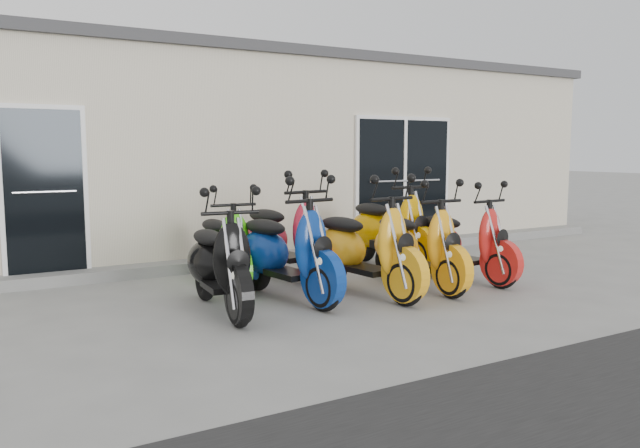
{
  "coord_description": "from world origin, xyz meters",
  "views": [
    {
      "loc": [
        -4.14,
        -6.55,
        1.73
      ],
      "look_at": [
        0.0,
        0.6,
        0.75
      ],
      "focal_mm": 35.0,
      "sensor_mm": 36.0,
      "label": 1
    }
  ],
  "objects_px": {
    "scooter_front_orange_a": "(365,234)",
    "scooter_back_red": "(285,225)",
    "scooter_front_black": "(219,249)",
    "scooter_back_green": "(223,234)",
    "scooter_front_red": "(463,230)",
    "scooter_front_orange_b": "(417,233)",
    "scooter_front_blue": "(286,237)",
    "scooter_back_yellow": "(390,217)"
  },
  "relations": [
    {
      "from": "scooter_front_orange_a",
      "to": "scooter_back_red",
      "type": "xyz_separation_m",
      "value": [
        -0.43,
        1.26,
        0.01
      ]
    },
    {
      "from": "scooter_front_black",
      "to": "scooter_front_orange_a",
      "type": "xyz_separation_m",
      "value": [
        1.79,
        -0.11,
        0.05
      ]
    },
    {
      "from": "scooter_back_green",
      "to": "scooter_front_red",
      "type": "bearing_deg",
      "value": -21.72
    },
    {
      "from": "scooter_front_black",
      "to": "scooter_front_orange_a",
      "type": "distance_m",
      "value": 1.8
    },
    {
      "from": "scooter_front_orange_a",
      "to": "scooter_back_green",
      "type": "xyz_separation_m",
      "value": [
        -1.25,
        1.37,
        -0.07
      ]
    },
    {
      "from": "scooter_front_orange_a",
      "to": "scooter_front_orange_b",
      "type": "height_order",
      "value": "scooter_front_orange_a"
    },
    {
      "from": "scooter_back_red",
      "to": "scooter_front_orange_a",
      "type": "bearing_deg",
      "value": -79.76
    },
    {
      "from": "scooter_front_blue",
      "to": "scooter_front_orange_b",
      "type": "bearing_deg",
      "value": -17.89
    },
    {
      "from": "scooter_front_blue",
      "to": "scooter_back_green",
      "type": "distance_m",
      "value": 1.16
    },
    {
      "from": "scooter_back_green",
      "to": "scooter_back_red",
      "type": "relative_size",
      "value": 0.89
    },
    {
      "from": "scooter_back_green",
      "to": "scooter_back_yellow",
      "type": "xyz_separation_m",
      "value": [
        2.54,
        -0.12,
        0.09
      ]
    },
    {
      "from": "scooter_front_black",
      "to": "scooter_front_blue",
      "type": "relative_size",
      "value": 0.94
    },
    {
      "from": "scooter_back_red",
      "to": "scooter_front_orange_b",
      "type": "bearing_deg",
      "value": -55.12
    },
    {
      "from": "scooter_back_green",
      "to": "scooter_front_orange_b",
      "type": "bearing_deg",
      "value": -31.18
    },
    {
      "from": "scooter_front_blue",
      "to": "scooter_front_red",
      "type": "height_order",
      "value": "scooter_front_blue"
    },
    {
      "from": "scooter_front_red",
      "to": "scooter_back_yellow",
      "type": "height_order",
      "value": "scooter_back_yellow"
    },
    {
      "from": "scooter_front_blue",
      "to": "scooter_back_green",
      "type": "relative_size",
      "value": 1.11
    },
    {
      "from": "scooter_back_yellow",
      "to": "scooter_front_blue",
      "type": "bearing_deg",
      "value": -157.23
    },
    {
      "from": "scooter_front_orange_b",
      "to": "scooter_front_red",
      "type": "bearing_deg",
      "value": 4.36
    },
    {
      "from": "scooter_front_orange_a",
      "to": "scooter_front_orange_b",
      "type": "distance_m",
      "value": 0.78
    },
    {
      "from": "scooter_front_black",
      "to": "scooter_front_orange_a",
      "type": "relative_size",
      "value": 0.94
    },
    {
      "from": "scooter_front_orange_a",
      "to": "scooter_front_blue",
      "type": "bearing_deg",
      "value": 157.32
    },
    {
      "from": "scooter_front_blue",
      "to": "scooter_front_orange_a",
      "type": "distance_m",
      "value": 0.96
    },
    {
      "from": "scooter_back_red",
      "to": "scooter_back_yellow",
      "type": "height_order",
      "value": "scooter_back_yellow"
    },
    {
      "from": "scooter_front_orange_a",
      "to": "scooter_front_red",
      "type": "height_order",
      "value": "scooter_front_orange_a"
    },
    {
      "from": "scooter_front_black",
      "to": "scooter_back_red",
      "type": "distance_m",
      "value": 1.79
    },
    {
      "from": "scooter_front_orange_b",
      "to": "scooter_back_red",
      "type": "distance_m",
      "value": 1.76
    },
    {
      "from": "scooter_front_orange_b",
      "to": "scooter_back_green",
      "type": "xyz_separation_m",
      "value": [
        -2.03,
        1.39,
        -0.04
      ]
    },
    {
      "from": "scooter_front_orange_a",
      "to": "scooter_back_green",
      "type": "distance_m",
      "value": 1.86
    },
    {
      "from": "scooter_front_red",
      "to": "scooter_back_yellow",
      "type": "bearing_deg",
      "value": 97.52
    },
    {
      "from": "scooter_front_black",
      "to": "scooter_back_yellow",
      "type": "height_order",
      "value": "scooter_back_yellow"
    },
    {
      "from": "scooter_front_orange_b",
      "to": "scooter_front_red",
      "type": "relative_size",
      "value": 1.04
    },
    {
      "from": "scooter_front_black",
      "to": "scooter_back_green",
      "type": "distance_m",
      "value": 1.38
    },
    {
      "from": "scooter_front_blue",
      "to": "scooter_back_yellow",
      "type": "bearing_deg",
      "value": 15.46
    },
    {
      "from": "scooter_front_blue",
      "to": "scooter_back_red",
      "type": "xyz_separation_m",
      "value": [
        0.5,
        1.0,
        0.01
      ]
    },
    {
      "from": "scooter_front_orange_b",
      "to": "scooter_back_red",
      "type": "bearing_deg",
      "value": 133.28
    },
    {
      "from": "scooter_front_black",
      "to": "scooter_back_red",
      "type": "relative_size",
      "value": 0.92
    },
    {
      "from": "scooter_front_black",
      "to": "scooter_back_yellow",
      "type": "relative_size",
      "value": 0.92
    },
    {
      "from": "scooter_front_blue",
      "to": "scooter_back_red",
      "type": "bearing_deg",
      "value": 54.86
    },
    {
      "from": "scooter_front_orange_b",
      "to": "scooter_front_orange_a",
      "type": "bearing_deg",
      "value": 178.55
    },
    {
      "from": "scooter_front_orange_b",
      "to": "scooter_back_green",
      "type": "height_order",
      "value": "scooter_front_orange_b"
    },
    {
      "from": "scooter_back_green",
      "to": "scooter_back_yellow",
      "type": "relative_size",
      "value": 0.88
    }
  ]
}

